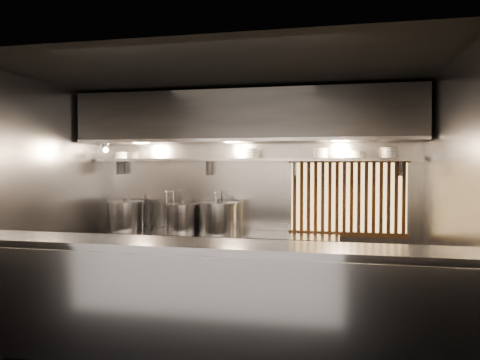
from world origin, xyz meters
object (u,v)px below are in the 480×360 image
at_px(pendant_bulb, 241,154).
at_px(stock_pot_left, 126,215).
at_px(heat_lamp, 105,146).
at_px(stock_pot_mid, 183,217).
at_px(stock_pot_right, 219,217).

height_order(pendant_bulb, stock_pot_left, pendant_bulb).
height_order(heat_lamp, stock_pot_mid, heat_lamp).
relative_size(heat_lamp, stock_pot_mid, 0.68).
bearing_deg(stock_pot_right, pendant_bulb, 14.29).
xyz_separation_m(stock_pot_left, stock_pot_right, (1.37, -0.03, 0.01)).
bearing_deg(stock_pot_right, stock_pot_left, 178.76).
distance_m(pendant_bulb, stock_pot_mid, 1.19).
height_order(stock_pot_left, stock_pot_right, stock_pot_right).
distance_m(heat_lamp, pendant_bulb, 1.83).
relative_size(pendant_bulb, stock_pot_left, 0.27).
bearing_deg(stock_pot_mid, stock_pot_right, -4.83).
xyz_separation_m(heat_lamp, stock_pot_left, (0.15, 0.31, -0.97)).
bearing_deg(stock_pot_left, stock_pot_mid, 1.00).
bearing_deg(heat_lamp, pendant_bulb, 11.00).
xyz_separation_m(heat_lamp, stock_pot_mid, (0.99, 0.32, -0.98)).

